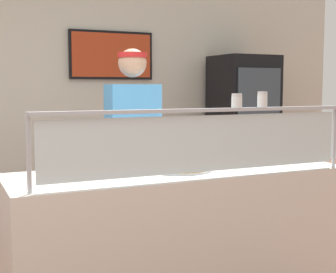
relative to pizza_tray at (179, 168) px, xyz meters
name	(u,v)px	position (x,y,z in m)	size (l,w,h in m)	color
shop_rear_unit	(83,99)	(0.01, 2.37, 0.39)	(6.57, 0.13, 2.70)	beige
serving_counter	(180,242)	(0.01, 0.00, -0.49)	(2.17, 0.73, 0.95)	silver
sneeze_guard	(204,134)	(0.01, -0.31, 0.25)	(2.00, 0.06, 0.41)	#B2B5BC
pizza_tray	(179,168)	(0.00, 0.00, 0.00)	(0.43, 0.43, 0.04)	#9EA0A8
pizza_server	(174,165)	(-0.04, -0.02, 0.02)	(0.07, 0.28, 0.01)	#ADAFB7
parmesan_shaker	(237,102)	(0.23, -0.31, 0.43)	(0.06, 0.06, 0.08)	white
pepper_flake_shaker	(262,100)	(0.41, -0.31, 0.43)	(0.06, 0.06, 0.10)	white
worker_figure	(134,151)	(-0.08, 0.61, 0.04)	(0.41, 0.50, 1.76)	#23232D
drink_fridge	(243,136)	(1.76, 1.93, -0.05)	(0.65, 0.62, 1.83)	black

